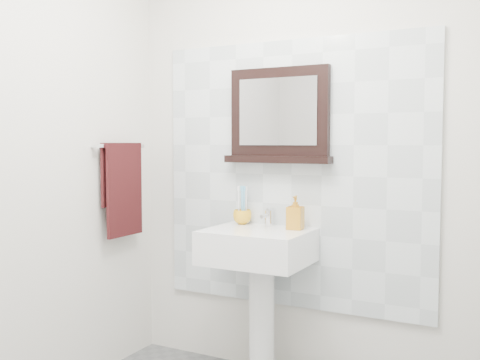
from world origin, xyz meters
name	(u,v)px	position (x,y,z in m)	size (l,w,h in m)	color
back_wall	(293,157)	(0.00, 1.10, 1.25)	(2.00, 0.01, 2.50)	silver
left_wall	(8,160)	(-1.00, 0.00, 1.25)	(0.01, 2.20, 2.50)	silver
right_wall	(457,169)	(1.00, 0.00, 1.25)	(0.01, 2.20, 2.50)	silver
splashback	(292,175)	(0.00, 1.09, 1.15)	(1.60, 0.02, 1.50)	silver
pedestal_sink	(258,263)	(-0.11, 0.87, 0.68)	(0.55, 0.44, 0.96)	white
toothbrush_cup	(242,217)	(-0.28, 1.01, 0.90)	(0.11, 0.11, 0.08)	gold
toothbrushes	(243,203)	(-0.27, 1.01, 0.98)	(0.05, 0.04, 0.21)	white
soap_dispenser	(295,213)	(0.07, 0.97, 0.95)	(0.08, 0.08, 0.18)	#B15814
framed_mirror	(279,118)	(-0.07, 1.06, 1.47)	(0.63, 0.11, 0.53)	black
towel_bar	(121,146)	(-0.95, 0.75, 1.31)	(0.07, 0.40, 0.03)	silver
hand_towel	(122,182)	(-0.94, 0.75, 1.10)	(0.06, 0.30, 0.55)	black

